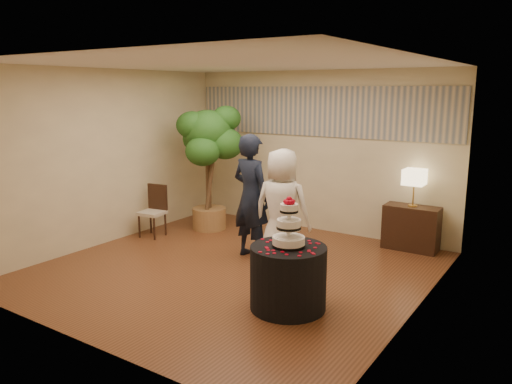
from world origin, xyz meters
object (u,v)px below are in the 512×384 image
Objects in this scene: cake_table at (288,278)px; side_chair at (152,211)px; bride at (282,209)px; console at (411,228)px; table_lamp at (414,188)px; wedding_cake at (289,222)px; groom at (251,197)px; ficus_tree at (208,167)px.

side_chair is (-3.37, 1.21, 0.07)m from cake_table.
bride reaches higher than console.
bride reaches higher than table_lamp.
console is at bearing 79.78° from wedding_cake.
groom reaches higher than bride.
groom is 1.94m from cake_table.
side_chair is (-3.37, 1.21, -0.59)m from wedding_cake.
console is 0.64m from table_lamp.
side_chair is at bearing -118.85° from ficus_tree.
groom is 1.86m from wedding_cake.
cake_table is 3.05m from table_lamp.
table_lamp is at bearing 0.00° from console.
groom is 0.60m from bride.
cake_table is 2.98m from console.
bride is at bearing 179.98° from groom.
table_lamp is (1.31, 1.77, 0.15)m from bride.
ficus_tree is (-1.50, 0.86, 0.20)m from groom.
groom is at bearing -138.96° from console.
ficus_tree is 1.25m from side_chair.
side_chair is at bearing -156.43° from console.
bride is at bearing 123.80° from wedding_cake.
wedding_cake reaches higher than side_chair.
table_lamp is 3.49m from ficus_tree.
wedding_cake is 0.65× the size of side_chair.
wedding_cake reaches higher than console.
cake_table is 1.50× the size of table_lamp.
side_chair is (-3.90, -1.73, 0.09)m from console.
groom is 2.21× the size of console.
ficus_tree is at bearing -166.52° from table_lamp.
wedding_cake is 3.56m from ficus_tree.
cake_table is 1.04× the size of console.
wedding_cake is 2.98m from table_lamp.
groom is 1.74m from ficus_tree.
side_chair is at bearing -156.06° from table_lamp.
console is 0.95× the size of side_chair.
table_lamp is (0.53, 2.94, -0.04)m from wedding_cake.
wedding_cake is at bearing 147.23° from groom.
table_lamp is 0.26× the size of ficus_tree.
table_lamp reaches higher than console.
console is 1.44× the size of table_lamp.
console is (1.89, 1.67, -0.58)m from groom.
ficus_tree is at bearing 53.52° from side_chair.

